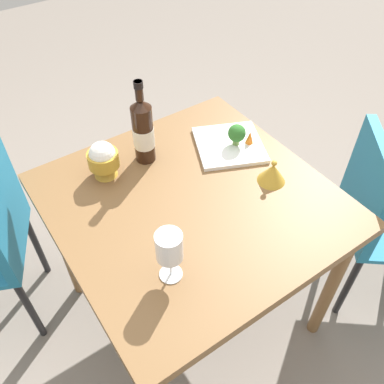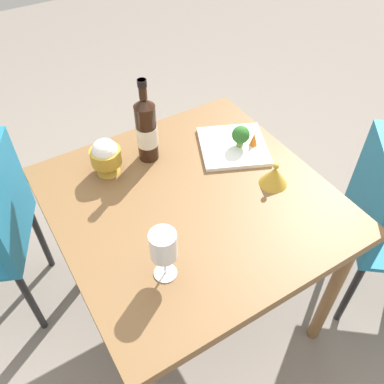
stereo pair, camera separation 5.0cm
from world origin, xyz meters
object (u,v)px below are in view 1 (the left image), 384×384
Objects in this scene: broccoli_floret at (237,134)px; carrot_garnish_left at (250,137)px; wine_bottle at (143,131)px; chair_by_wall at (377,209)px; rice_bowl_lid at (272,173)px; wine_glass at (169,248)px; rice_bowl at (103,159)px; serving_plate at (229,145)px.

broccoli_floret reaches higher than carrot_garnish_left.
wine_bottle is at bearing -23.63° from broccoli_floret.
carrot_garnish_left is (0.36, -0.41, 0.27)m from chair_by_wall.
wine_bottle is at bearing -89.50° from chair_by_wall.
rice_bowl_lid is at bearing -78.33° from chair_by_wall.
wine_bottle is at bearing -23.97° from carrot_garnish_left.
wine_glass is 0.49m from rice_bowl.
chair_by_wall reaches higher than serving_plate.
carrot_garnish_left is at bearing -99.80° from chair_by_wall.
rice_bowl is 1.42× the size of rice_bowl_lid.
rice_bowl reaches higher than broccoli_floret.
wine_glass is at bearing 29.78° from carrot_garnish_left.
broccoli_floret is at bearing -146.22° from wine_glass.
chair_by_wall is 0.61m from carrot_garnish_left.
broccoli_floret is (-0.32, 0.14, -0.06)m from wine_bottle.
wine_bottle reaches higher than carrot_garnish_left.
broccoli_floret is (-0.52, -0.35, -0.06)m from wine_glass.
serving_plate is (0.00, -0.23, -0.03)m from rice_bowl_lid.
serving_plate is 6.27× the size of carrot_garnish_left.
wine_bottle is 0.17m from rice_bowl.
carrot_garnish_left is at bearing -150.22° from wine_glass.
wine_glass reaches higher than rice_bowl_lid.
broccoli_floret is 1.63× the size of carrot_garnish_left.
chair_by_wall is at bearing 131.58° from carrot_garnish_left.
wine_bottle reaches higher than wine_glass.
serving_plate is (0.43, -0.45, 0.23)m from chair_by_wall.
wine_glass reaches higher than carrot_garnish_left.
carrot_garnish_left is (-0.05, 0.02, -0.02)m from broccoli_floret.
wine_glass is 3.40× the size of carrot_garnish_left.
wine_bottle is 0.99× the size of serving_plate.
wine_bottle is 0.35m from broccoli_floret.
carrot_garnish_left is (-0.56, -0.32, -0.09)m from wine_glass.
wine_bottle is 0.48m from rice_bowl_lid.
wine_glass is 0.66m from carrot_garnish_left.
serving_plate is at bearing 157.82° from wine_bottle.
carrot_garnish_left is at bearing 162.53° from rice_bowl.
wine_bottle is 2.30× the size of rice_bowl.
serving_plate is (-0.46, 0.13, -0.07)m from rice_bowl.
rice_bowl reaches higher than rice_bowl_lid.
broccoli_floret is (-0.01, -0.22, 0.03)m from rice_bowl_lid.
wine_bottle is 3.26× the size of rice_bowl_lid.
rice_bowl reaches higher than carrot_garnish_left.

